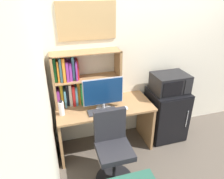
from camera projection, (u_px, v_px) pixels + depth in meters
The scene contains 12 objects.
wall_back at pixel (178, 52), 3.24m from camera, with size 6.40×0.04×2.60m, color silver.
wall_left at pixel (44, 145), 1.33m from camera, with size 0.04×4.40×2.60m, color silver.
desk at pixel (105, 118), 2.98m from camera, with size 1.33×0.61×0.73m.
hutch_bookshelf at pixel (75, 79), 2.79m from camera, with size 0.92×0.26×0.74m.
monitor at pixel (103, 93), 2.70m from camera, with size 0.54×0.20×0.44m.
keyboard at pixel (102, 112), 2.72m from camera, with size 0.38×0.15×0.02m, color #333338.
computer_mouse at pixel (125, 108), 2.79m from camera, with size 0.07×0.09×0.03m, color silver.
water_bottle at pixel (61, 108), 2.63m from camera, with size 0.07×0.07×0.21m.
mini_fridge at pixel (166, 114), 3.29m from camera, with size 0.56×0.54×0.80m.
microwave at pixel (170, 83), 3.05m from camera, with size 0.51×0.39×0.28m.
desk_chair at pixel (113, 151), 2.50m from camera, with size 0.47×0.47×0.94m.
wall_corkboard at pixel (87, 21), 2.61m from camera, with size 0.76×0.02×0.47m, color tan.
Camera 1 is at (-1.50, -2.72, 2.20)m, focal length 33.23 mm.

